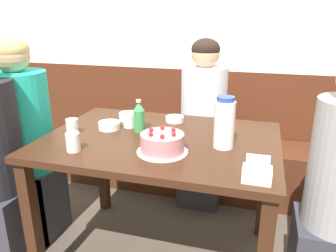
# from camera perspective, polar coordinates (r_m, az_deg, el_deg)

# --- Properties ---
(back_wall) EXTENTS (4.80, 0.04, 2.50)m
(back_wall) POSITION_cam_1_polar(r_m,az_deg,el_deg) (2.62, 5.80, 16.41)
(back_wall) COLOR #4C2314
(back_wall) RESTS_ON ground_plane
(bench_seat) EXTENTS (2.11, 0.38, 0.43)m
(bench_seat) POSITION_cam_1_polar(r_m,az_deg,el_deg) (2.66, 4.18, -6.67)
(bench_seat) COLOR #472314
(bench_seat) RESTS_ON ground_plane
(dining_table) EXTENTS (1.21, 0.86, 0.75)m
(dining_table) POSITION_cam_1_polar(r_m,az_deg,el_deg) (1.74, -1.30, -5.09)
(dining_table) COLOR #381E11
(dining_table) RESTS_ON ground_plane
(birthday_cake) EXTENTS (0.24, 0.24, 0.11)m
(birthday_cake) POSITION_cam_1_polar(r_m,az_deg,el_deg) (1.51, -1.00, -3.01)
(birthday_cake) COLOR white
(birthday_cake) RESTS_ON dining_table
(water_pitcher) EXTENTS (0.10, 0.10, 0.25)m
(water_pitcher) POSITION_cam_1_polar(r_m,az_deg,el_deg) (1.57, 9.80, 0.52)
(water_pitcher) COLOR white
(water_pitcher) RESTS_ON dining_table
(soju_bottle) EXTENTS (0.06, 0.06, 0.18)m
(soju_bottle) POSITION_cam_1_polar(r_m,az_deg,el_deg) (1.78, -5.07, 1.63)
(soju_bottle) COLOR #388E4C
(soju_bottle) RESTS_ON dining_table
(napkin_holder) EXTENTS (0.11, 0.08, 0.11)m
(napkin_holder) POSITION_cam_1_polar(r_m,az_deg,el_deg) (1.30, 15.24, -7.73)
(napkin_holder) COLOR white
(napkin_holder) RESTS_ON dining_table
(bowl_soup_white) EXTENTS (0.11, 0.11, 0.03)m
(bowl_soup_white) POSITION_cam_1_polar(r_m,az_deg,el_deg) (1.96, 1.10, 1.25)
(bowl_soup_white) COLOR white
(bowl_soup_white) RESTS_ON dining_table
(bowl_rice_small) EXTENTS (0.12, 0.12, 0.04)m
(bowl_rice_small) POSITION_cam_1_polar(r_m,az_deg,el_deg) (2.00, -6.79, 1.67)
(bowl_rice_small) COLOR white
(bowl_rice_small) RESTS_ON dining_table
(bowl_side_dish) EXTENTS (0.12, 0.12, 0.04)m
(bowl_side_dish) POSITION_cam_1_polar(r_m,az_deg,el_deg) (1.86, -10.20, 0.10)
(bowl_side_dish) COLOR white
(bowl_side_dish) RESTS_ON dining_table
(glass_water_tall) EXTENTS (0.07, 0.07, 0.08)m
(glass_water_tall) POSITION_cam_1_polar(r_m,az_deg,el_deg) (1.87, -6.70, 0.96)
(glass_water_tall) COLOR silver
(glass_water_tall) RESTS_ON dining_table
(glass_tumbler_short) EXTENTS (0.06, 0.06, 0.08)m
(glass_tumbler_short) POSITION_cam_1_polar(r_m,az_deg,el_deg) (1.83, -16.35, -0.04)
(glass_tumbler_short) COLOR silver
(glass_tumbler_short) RESTS_ON dining_table
(glass_shot_small) EXTENTS (0.06, 0.06, 0.09)m
(glass_shot_small) POSITION_cam_1_polar(r_m,az_deg,el_deg) (1.59, -16.22, -2.71)
(glass_shot_small) COLOR silver
(glass_shot_small) RESTS_ON dining_table
(person_pale_blue_shirt) EXTENTS (0.32, 0.34, 1.21)m
(person_pale_blue_shirt) POSITION_cam_1_polar(r_m,az_deg,el_deg) (2.38, 6.09, -0.52)
(person_pale_blue_shirt) COLOR #33333D
(person_pale_blue_shirt) RESTS_ON ground_plane
(person_dark_striped) EXTENTS (0.34, 0.34, 1.25)m
(person_dark_striped) POSITION_cam_1_polar(r_m,az_deg,el_deg) (2.16, -23.71, -3.07)
(person_dark_striped) COLOR #33333D
(person_dark_striped) RESTS_ON ground_plane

